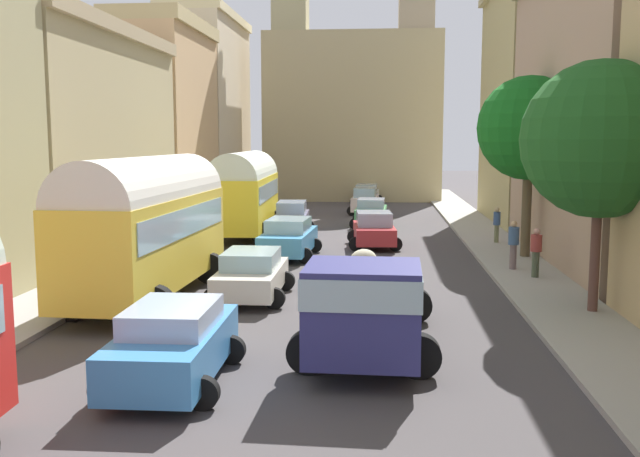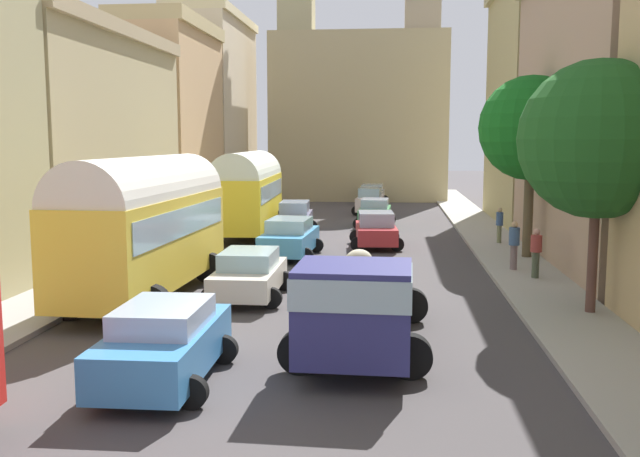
# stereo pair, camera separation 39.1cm
# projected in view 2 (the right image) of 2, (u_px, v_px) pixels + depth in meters

# --- Properties ---
(ground_plane) EXTENTS (154.00, 154.00, 0.00)m
(ground_plane) POSITION_uv_depth(u_px,v_px,m) (332.00, 248.00, 30.76)
(ground_plane) COLOR #464143
(sidewalk_left) EXTENTS (2.50, 70.00, 0.14)m
(sidewalk_left) POSITION_uv_depth(u_px,v_px,m) (171.00, 244.00, 31.47)
(sidewalk_left) COLOR #999492
(sidewalk_left) RESTS_ON ground
(sidewalk_right) EXTENTS (2.50, 70.00, 0.14)m
(sidewalk_right) POSITION_uv_depth(u_px,v_px,m) (501.00, 249.00, 30.04)
(sidewalk_right) COLOR #A7A398
(sidewalk_right) RESTS_ON ground
(building_left_2) EXTENTS (5.16, 13.76, 9.51)m
(building_left_2) POSITION_uv_depth(u_px,v_px,m) (76.00, 138.00, 29.97)
(building_left_2) COLOR tan
(building_left_2) RESTS_ON ground
(building_left_3) EXTENTS (4.45, 9.51, 11.71)m
(building_left_3) POSITION_uv_depth(u_px,v_px,m) (171.00, 120.00, 41.80)
(building_left_3) COLOR tan
(building_left_3) RESTS_ON ground
(building_left_4) EXTENTS (4.62, 11.48, 13.82)m
(building_left_4) POSITION_uv_depth(u_px,v_px,m) (214.00, 109.00, 52.34)
(building_left_4) COLOR beige
(building_left_4) RESTS_ON ground
(building_right_2) EXTENTS (5.91, 14.25, 11.62)m
(building_right_2) POSITION_uv_depth(u_px,v_px,m) (624.00, 110.00, 26.28)
(building_right_2) COLOR tan
(building_right_2) RESTS_ON ground
(building_right_3) EXTENTS (6.56, 11.02, 13.34)m
(building_right_3) POSITION_uv_depth(u_px,v_px,m) (553.00, 104.00, 39.05)
(building_right_3) COLOR tan
(building_right_3) RESTS_ON ground
(distant_church) EXTENTS (13.59, 6.12, 19.65)m
(distant_church) POSITION_uv_depth(u_px,v_px,m) (359.00, 108.00, 55.05)
(distant_church) COLOR tan
(distant_church) RESTS_ON ground
(parked_bus_1) EXTENTS (3.46, 8.43, 4.25)m
(parked_bus_1) POSITION_uv_depth(u_px,v_px,m) (145.00, 221.00, 20.70)
(parked_bus_1) COLOR yellow
(parked_bus_1) RESTS_ON ground
(parked_bus_2) EXTENTS (3.50, 8.41, 4.14)m
(parked_bus_2) POSITION_uv_depth(u_px,v_px,m) (248.00, 190.00, 34.39)
(parked_bus_2) COLOR yellow
(parked_bus_2) RESTS_ON ground
(cargo_truck_0) EXTENTS (3.25, 7.36, 2.32)m
(cargo_truck_0) POSITION_uv_depth(u_px,v_px,m) (359.00, 303.00, 15.34)
(cargo_truck_0) COLOR navy
(cargo_truck_0) RESTS_ON ground
(car_0) EXTENTS (2.46, 3.90, 1.56)m
(car_0) POSITION_uv_depth(u_px,v_px,m) (376.00, 230.00, 31.02)
(car_0) COLOR #B12A2E
(car_0) RESTS_ON ground
(car_1) EXTENTS (2.28, 3.71, 1.54)m
(car_1) POSITION_uv_depth(u_px,v_px,m) (375.00, 213.00, 38.05)
(car_1) COLOR #469C5B
(car_1) RESTS_ON ground
(car_2) EXTENTS (2.26, 4.11, 1.68)m
(car_2) POSITION_uv_depth(u_px,v_px,m) (370.00, 201.00, 44.90)
(car_2) COLOR silver
(car_2) RESTS_ON ground
(car_3) EXTENTS (2.36, 4.17, 1.48)m
(car_3) POSITION_uv_depth(u_px,v_px,m) (372.00, 194.00, 51.25)
(car_3) COLOR silver
(car_3) RESTS_ON ground
(car_4) EXTENTS (2.39, 4.14, 1.57)m
(car_4) POSITION_uv_depth(u_px,v_px,m) (164.00, 343.00, 13.70)
(car_4) COLOR #3C85CC
(car_4) RESTS_ON ground
(car_5) EXTENTS (2.36, 3.94, 1.45)m
(car_5) POSITION_uv_depth(u_px,v_px,m) (249.00, 274.00, 21.00)
(car_5) COLOR silver
(car_5) RESTS_ON ground
(car_6) EXTENTS (2.51, 4.30, 1.58)m
(car_6) POSITION_uv_depth(u_px,v_px,m) (290.00, 238.00, 28.37)
(car_6) COLOR #4292CC
(car_6) RESTS_ON ground
(car_7) EXTENTS (2.27, 4.19, 1.68)m
(car_7) POSITION_uv_depth(u_px,v_px,m) (295.00, 218.00, 34.92)
(car_7) COLOR slate
(car_7) RESTS_ON ground
(pedestrian_0) EXTENTS (0.39, 0.39, 1.72)m
(pedestrian_0) POSITION_uv_depth(u_px,v_px,m) (500.00, 224.00, 31.34)
(pedestrian_0) COLOR #707753
(pedestrian_0) RESTS_ON ground
(pedestrian_1) EXTENTS (0.53, 0.53, 1.87)m
(pedestrian_1) POSITION_uv_depth(u_px,v_px,m) (514.00, 244.00, 24.87)
(pedestrian_1) COLOR slate
(pedestrian_1) RESTS_ON ground
(pedestrian_2) EXTENTS (0.37, 0.37, 1.79)m
(pedestrian_2) POSITION_uv_depth(u_px,v_px,m) (536.00, 252.00, 23.40)
(pedestrian_2) COLOR #47513E
(pedestrian_2) RESTS_ON ground
(roadside_tree_1) EXTENTS (4.17, 4.17, 6.82)m
(roadside_tree_1) POSITION_uv_depth(u_px,v_px,m) (598.00, 140.00, 18.30)
(roadside_tree_1) COLOR brown
(roadside_tree_1) RESTS_ON ground
(roadside_tree_2) EXTENTS (4.05, 4.05, 7.19)m
(roadside_tree_2) POSITION_uv_depth(u_px,v_px,m) (531.00, 129.00, 27.09)
(roadside_tree_2) COLOR brown
(roadside_tree_2) RESTS_ON ground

